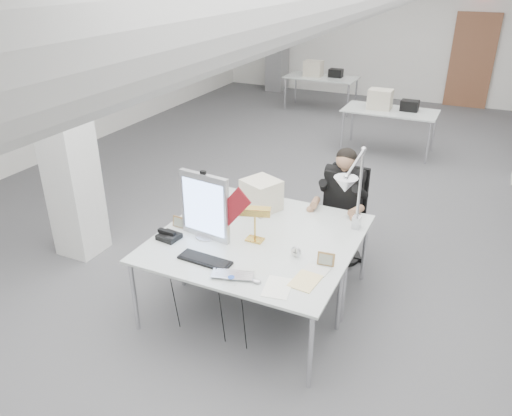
{
  "coord_description": "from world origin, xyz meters",
  "views": [
    {
      "loc": [
        1.72,
        -5.75,
        3.06
      ],
      "look_at": [
        -0.04,
        -2.0,
        1.02
      ],
      "focal_mm": 35.0,
      "sensor_mm": 36.0,
      "label": 1
    }
  ],
  "objects": [
    {
      "name": "architect_lamp",
      "position": [
        0.79,
        -1.74,
        1.18
      ],
      "size": [
        0.44,
        0.71,
        0.86
      ],
      "primitive_type": null,
      "rotation": [
        0.0,
        0.0,
        -0.34
      ],
      "color": "silver",
      "rests_on": "desk_second"
    },
    {
      "name": "picture_frame_right",
      "position": [
        0.73,
        -2.25,
        0.81
      ],
      "size": [
        0.15,
        0.05,
        0.12
      ],
      "primitive_type": "cube",
      "rotation": [
        -0.21,
        0.0,
        0.11
      ],
      "color": "#A97E49",
      "rests_on": "desk_main"
    },
    {
      "name": "paper_stack_a",
      "position": [
        0.49,
        -2.73,
        0.76
      ],
      "size": [
        0.25,
        0.33,
        0.01
      ],
      "primitive_type": "cube",
      "rotation": [
        0.0,
        0.0,
        0.17
      ],
      "color": "white",
      "rests_on": "desk_main"
    },
    {
      "name": "beige_monitor",
      "position": [
        -0.22,
        -1.5,
        0.92
      ],
      "size": [
        0.44,
        0.43,
        0.32
      ],
      "primitive_type": "cube",
      "rotation": [
        0.0,
        0.0,
        -0.42
      ],
      "color": "beige",
      "rests_on": "desk_second"
    },
    {
      "name": "bankers_lamp",
      "position": [
        0.0,
        -2.13,
        0.91
      ],
      "size": [
        0.29,
        0.18,
        0.3
      ],
      "primitive_type": null,
      "rotation": [
        0.0,
        0.0,
        0.31
      ],
      "color": "gold",
      "rests_on": "desk_main"
    },
    {
      "name": "room_shell",
      "position": [
        0.04,
        0.13,
        1.69
      ],
      "size": [
        10.04,
        14.04,
        3.24
      ],
      "color": "#4E4E50",
      "rests_on": "ground"
    },
    {
      "name": "picture_frame_left",
      "position": [
        -0.78,
        -2.2,
        0.81
      ],
      "size": [
        0.14,
        0.04,
        0.11
      ],
      "primitive_type": "cube",
      "rotation": [
        -0.21,
        0.0,
        -0.07
      ],
      "color": "#9A6F42",
      "rests_on": "desk_main"
    },
    {
      "name": "paper_stack_b",
      "position": [
        0.66,
        -2.55,
        0.76
      ],
      "size": [
        0.23,
        0.3,
        0.01
      ],
      "primitive_type": "cube",
      "rotation": [
        0.0,
        0.0,
        -0.09
      ],
      "color": "#F9DE94",
      "rests_on": "desk_main"
    },
    {
      "name": "laptop",
      "position": [
        0.11,
        -2.79,
        0.77
      ],
      "size": [
        0.4,
        0.31,
        0.03
      ],
      "primitive_type": "imported",
      "rotation": [
        0.0,
        0.0,
        0.3
      ],
      "color": "silver",
      "rests_on": "desk_main"
    },
    {
      "name": "monitor",
      "position": [
        -0.44,
        -2.26,
        1.07
      ],
      "size": [
        0.51,
        0.11,
        0.63
      ],
      "primitive_type": "cube",
      "rotation": [
        0.0,
        0.0,
        -0.11
      ],
      "color": "#B5B5BA",
      "rests_on": "desk_main"
    },
    {
      "name": "pennant",
      "position": [
        -0.13,
        -2.29,
        1.14
      ],
      "size": [
        0.4,
        0.09,
        0.44
      ],
      "primitive_type": "cube",
      "rotation": [
        0.0,
        -0.87,
        -0.19
      ],
      "color": "maroon",
      "rests_on": "monitor"
    },
    {
      "name": "mouse",
      "position": [
        0.31,
        -2.74,
        0.77
      ],
      "size": [
        0.09,
        0.08,
        0.03
      ],
      "primitive_type": "ellipsoid",
      "rotation": [
        0.0,
        0.0,
        0.31
      ],
      "color": "silver",
      "rests_on": "desk_main"
    },
    {
      "name": "office_chair",
      "position": [
        0.49,
        -0.88,
        0.49
      ],
      "size": [
        0.5,
        0.5,
        0.99
      ],
      "primitive_type": null,
      "rotation": [
        0.0,
        0.0,
        -0.04
      ],
      "color": "black",
      "rests_on": "room_shell"
    },
    {
      "name": "keyboard",
      "position": [
        -0.23,
        -2.64,
        0.77
      ],
      "size": [
        0.49,
        0.18,
        0.02
      ],
      "primitive_type": "cube",
      "rotation": [
        0.0,
        0.0,
        -0.05
      ],
      "color": "black",
      "rests_on": "desk_main"
    },
    {
      "name": "desk_clock",
      "position": [
        0.45,
        -2.23,
        0.81
      ],
      "size": [
        0.1,
        0.05,
        0.09
      ],
      "primitive_type": "cylinder",
      "rotation": [
        1.57,
        0.0,
        -0.26
      ],
      "color": "silver",
      "rests_on": "desk_main"
    },
    {
      "name": "bg_desk_a",
      "position": [
        0.2,
        3.0,
        0.74
      ],
      "size": [
        1.6,
        0.8,
        0.02
      ],
      "primitive_type": "cube",
      "color": "silver",
      "rests_on": "room_shell"
    },
    {
      "name": "seated_person",
      "position": [
        0.49,
        -0.93,
        0.9
      ],
      "size": [
        0.52,
        0.64,
        0.92
      ],
      "primitive_type": null,
      "rotation": [
        0.0,
        0.0,
        -0.04
      ],
      "color": "black",
      "rests_on": "office_chair"
    },
    {
      "name": "bg_desk_b",
      "position": [
        -1.8,
        5.2,
        0.74
      ],
      "size": [
        1.6,
        0.8,
        0.02
      ],
      "primitive_type": "cube",
      "color": "silver",
      "rests_on": "room_shell"
    },
    {
      "name": "desk_main",
      "position": [
        0.0,
        -2.5,
        0.74
      ],
      "size": [
        1.8,
        0.9,
        0.02
      ],
      "primitive_type": "cube",
      "color": "silver",
      "rests_on": "room_shell"
    },
    {
      "name": "desk_second",
      "position": [
        0.0,
        -1.6,
        0.74
      ],
      "size": [
        1.8,
        0.9,
        0.02
      ],
      "primitive_type": "cube",
      "color": "silver",
      "rests_on": "room_shell"
    },
    {
      "name": "filing_cabinet",
      "position": [
        -3.5,
        6.65,
        0.6
      ],
      "size": [
        0.45,
        0.55,
        1.2
      ],
      "primitive_type": "cube",
      "color": "gray",
      "rests_on": "room_shell"
    },
    {
      "name": "paper_stack_c",
      "position": [
        0.68,
        -2.36,
        0.76
      ],
      "size": [
        0.21,
        0.15,
        0.01
      ],
      "primitive_type": "cube",
      "rotation": [
        0.0,
        0.0,
        -0.07
      ],
      "color": "silver",
      "rests_on": "desk_main"
    },
    {
      "name": "desk_phone",
      "position": [
        -0.73,
        -2.44,
        0.78
      ],
      "size": [
        0.21,
        0.19,
        0.05
      ],
      "primitive_type": "cube",
      "rotation": [
        0.0,
        0.0,
        -0.12
      ],
      "color": "black",
      "rests_on": "desk_main"
    }
  ]
}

